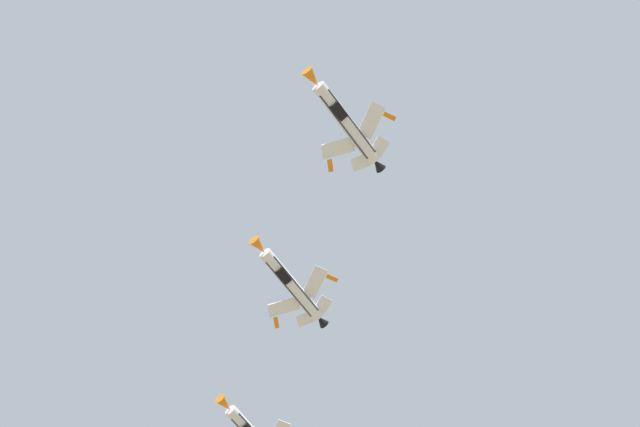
{
  "coord_description": "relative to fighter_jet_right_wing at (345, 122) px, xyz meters",
  "views": [
    {
      "loc": [
        -1.05,
        -3.78,
        1.98
      ],
      "look_at": [
        -0.33,
        71.97,
        142.24
      ],
      "focal_mm": 71.21,
      "sensor_mm": 36.0,
      "label": 1
    }
  ],
  "objects": [
    {
      "name": "fighter_jet_right_wing",
      "position": [
        0.0,
        0.0,
        0.0
      ],
      "size": [
        11.59,
        13.79,
        4.91
      ],
      "rotation": [
        0.0,
        0.37,
        2.52
      ],
      "color": "white"
    },
    {
      "name": "fighter_jet_left_outer",
      "position": [
        -6.7,
        24.13,
        1.89
      ],
      "size": [
        11.65,
        13.79,
        4.71
      ],
      "rotation": [
        0.0,
        0.31,
        2.52
      ],
      "color": "white"
    }
  ]
}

